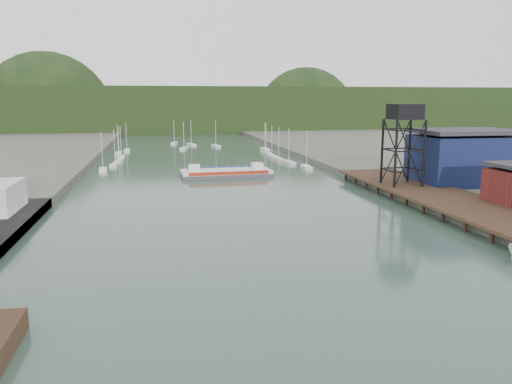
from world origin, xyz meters
name	(u,v)px	position (x,y,z in m)	size (l,w,h in m)	color
ground	(334,352)	(0.00, 0.00, 0.00)	(600.00, 600.00, 0.00)	#2E4839
east_pier	(446,198)	(37.00, 45.00, 1.90)	(14.00, 70.00, 2.45)	black
lift_tower	(405,117)	(35.00, 58.00, 15.65)	(6.50, 6.50, 16.00)	black
blue_shed	(464,157)	(50.00, 60.00, 7.06)	(20.50, 14.50, 11.30)	#0D143B
marina_sailboats	(197,154)	(0.08, 138.46, 0.35)	(57.71, 92.65, 0.90)	silver
distant_hills	(171,112)	(-3.98, 301.35, 10.38)	(500.00, 120.00, 80.00)	black
chain_ferry	(226,173)	(3.66, 89.33, 0.92)	(22.57, 9.84, 3.20)	#48484A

